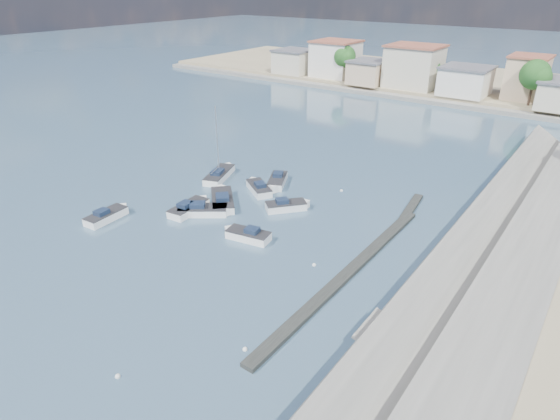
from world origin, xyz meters
name	(u,v)px	position (x,y,z in m)	size (l,w,h in m)	color
ground	(410,156)	(0.00, 40.00, 0.00)	(400.00, 400.00, 0.00)	#335166
seawall_walkway	(510,298)	(18.50, 13.00, 0.90)	(5.00, 90.00, 1.80)	slate
breakwater	(363,258)	(6.90, 12.69, 0.17)	(2.00, 31.02, 0.35)	black
far_shore_land	(504,87)	(0.00, 92.00, 0.70)	(160.00, 40.00, 1.40)	gray
far_shore_quay	(476,108)	(0.00, 71.00, 0.40)	(160.00, 2.50, 0.80)	slate
far_town	(553,84)	(10.71, 76.92, 4.93)	(113.01, 12.80, 8.35)	beige
shore_trees	(530,83)	(8.34, 68.11, 6.22)	(74.56, 38.32, 7.92)	#38281E
motorboat_a	(108,216)	(-17.19, 4.41, 0.38)	(2.06, 4.88, 1.48)	white
motorboat_b	(288,206)	(-3.91, 16.84, 0.38)	(3.99, 4.27, 1.48)	white
motorboat_c	(222,199)	(-10.56, 14.00, 0.38)	(5.64, 5.61, 1.48)	white
motorboat_d	(246,235)	(-3.47, 9.52, 0.38)	(4.66, 2.42, 1.48)	white
motorboat_e	(190,208)	(-11.86, 10.54, 0.38)	(2.33, 5.28, 1.48)	white
motorboat_f	(258,188)	(-9.38, 18.71, 0.38)	(4.59, 3.85, 1.48)	white
motorboat_g	(277,182)	(-8.70, 21.39, 0.38)	(3.63, 4.96, 1.48)	white
motorboat_h	(206,211)	(-10.09, 10.96, 0.38)	(5.14, 4.53, 1.48)	white
sailboat	(220,174)	(-15.63, 19.15, 0.42)	(3.89, 6.28, 9.00)	white
mooring_buoys	(333,258)	(4.72, 11.36, 0.05)	(15.06, 36.27, 0.34)	white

